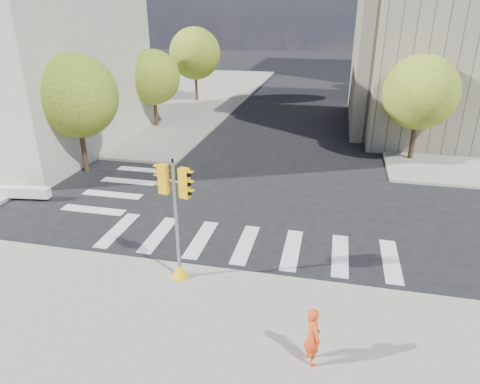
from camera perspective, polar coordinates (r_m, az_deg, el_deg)
name	(u,v)px	position (r m, az deg, el deg)	size (l,w,h in m)	color
ground	(257,222)	(18.43, 2.33, -3.98)	(160.00, 160.00, 0.00)	black
sidewalk_far_left	(118,94)	(48.66, -15.99, 12.50)	(28.00, 40.00, 0.15)	gray
tree_lw_near	(76,96)	(24.53, -21.06, 11.84)	(4.40, 4.40, 6.41)	#382616
tree_lw_mid	(153,77)	(33.29, -11.54, 14.75)	(4.00, 4.00, 5.77)	#382616
tree_lw_far	(195,54)	(42.48, -6.04, 17.88)	(4.80, 4.80, 6.95)	#382616
tree_re_near	(421,92)	(26.91, 22.93, 12.12)	(4.20, 4.20, 6.16)	#382616
tree_re_mid	(398,63)	(38.64, 20.27, 15.84)	(4.60, 4.60, 6.66)	#382616
tree_re_far	(384,55)	(50.56, 18.69, 16.93)	(4.00, 4.00, 5.88)	#382616
lamp_near	(420,74)	(30.82, 22.89, 14.34)	(0.35, 0.18, 8.11)	black
lamp_far	(396,53)	(44.60, 20.12, 16.98)	(0.35, 0.18, 8.11)	black
traffic_signal	(177,231)	(13.86, -8.39, -5.12)	(1.08, 0.56, 4.17)	#FFB60D
photographer	(313,336)	(11.32, 9.65, -18.39)	(0.59, 0.39, 1.62)	#EF4716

